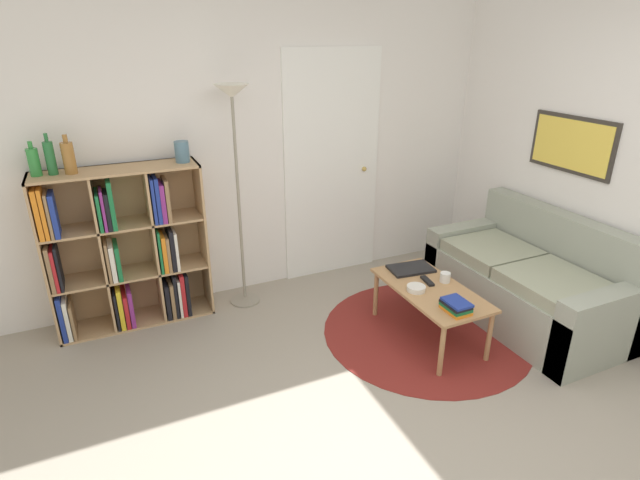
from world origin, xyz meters
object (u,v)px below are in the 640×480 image
object	(u,v)px
bookshelf	(126,252)
laptop	(411,269)
bottle_left	(34,162)
vase_on_shelf	(182,152)
bottle_middle	(50,158)
cup	(445,277)
floor_lamp	(234,130)
coffee_table	(430,293)
bowl	(416,288)
couch	(530,284)
bottle_right	(69,158)

from	to	relation	value
bookshelf	laptop	world-z (taller)	bookshelf
bottle_left	vase_on_shelf	world-z (taller)	bottle_left
vase_on_shelf	bottle_middle	bearing A→B (deg)	179.32
cup	bottle_middle	distance (m)	2.94
bookshelf	floor_lamp	distance (m)	1.26
bookshelf	bottle_middle	distance (m)	0.86
floor_lamp	bottle_left	world-z (taller)	floor_lamp
floor_lamp	coffee_table	bearing A→B (deg)	-44.61
bookshelf	bottle_left	world-z (taller)	bottle_left
bottle_left	vase_on_shelf	bearing A→B (deg)	-1.09
bowl	cup	size ratio (longest dim) A/B	1.77
bookshelf	cup	world-z (taller)	bookshelf
bookshelf	bottle_middle	size ratio (longest dim) A/B	4.43
bookshelf	floor_lamp	size ratio (longest dim) A/B	0.69
bookshelf	couch	bearing A→B (deg)	-23.32
coffee_table	vase_on_shelf	bearing A→B (deg)	142.14
bookshelf	vase_on_shelf	xyz separation A→B (m)	(0.50, -0.00, 0.74)
bottle_left	bottle_right	distance (m)	0.22
laptop	bookshelf	bearing A→B (deg)	157.20
laptop	bottle_right	xyz separation A→B (m)	(-2.31, 0.84, 0.94)
laptop	bottle_right	distance (m)	2.63
bookshelf	laptop	bearing A→B (deg)	-22.80
bowl	vase_on_shelf	size ratio (longest dim) A/B	0.87
cup	bottle_left	size ratio (longest dim) A/B	0.33
bowl	cup	distance (m)	0.28
bowl	bottle_right	distance (m)	2.61
bottle_left	bottle_right	xyz separation A→B (m)	(0.22, -0.03, 0.01)
laptop	cup	size ratio (longest dim) A/B	4.72
floor_lamp	cup	distance (m)	1.95
bottle_left	bottle_middle	size ratio (longest dim) A/B	0.83
bottle_middle	cup	bearing A→B (deg)	-24.24
bottle_right	cup	bearing A→B (deg)	-24.79
laptop	vase_on_shelf	size ratio (longest dim) A/B	2.32
bookshelf	laptop	size ratio (longest dim) A/B	3.44
floor_lamp	vase_on_shelf	size ratio (longest dim) A/B	11.52
vase_on_shelf	bottle_left	bearing A→B (deg)	178.91
laptop	bottle_middle	size ratio (longest dim) A/B	1.29
laptop	bowl	bearing A→B (deg)	-117.85
laptop	vase_on_shelf	world-z (taller)	vase_on_shelf
floor_lamp	bowl	bearing A→B (deg)	-47.73
bowl	floor_lamp	bearing A→B (deg)	132.27
bookshelf	bottle_left	xyz separation A→B (m)	(-0.48, 0.01, 0.76)
cup	floor_lamp	bearing A→B (deg)	140.08
floor_lamp	laptop	xyz separation A→B (m)	(1.15, -0.79, -1.05)
floor_lamp	bowl	world-z (taller)	floor_lamp
bottle_right	vase_on_shelf	size ratio (longest dim) A/B	1.71
bottle_middle	vase_on_shelf	size ratio (longest dim) A/B	1.80
bowl	bottle_middle	bearing A→B (deg)	152.61
laptop	cup	distance (m)	0.30
laptop	bottle_left	size ratio (longest dim) A/B	1.54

